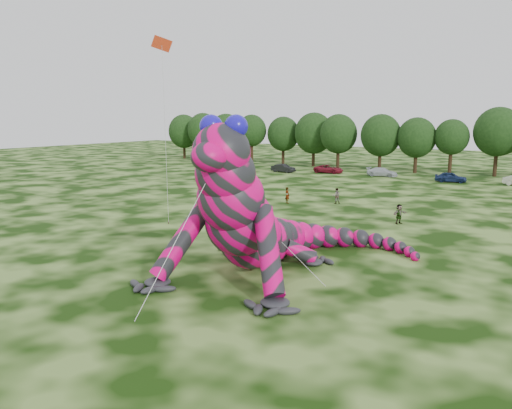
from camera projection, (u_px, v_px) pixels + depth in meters
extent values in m
plane|color=#16330A|center=(245.00, 263.00, 31.28)|extent=(240.00, 240.00, 0.00)
cube|color=red|center=(162.00, 44.00, 36.86)|extent=(1.13, 1.22, 1.17)
cylinder|color=silver|center=(165.00, 140.00, 39.77)|extent=(0.02, 0.02, 14.75)
cylinder|color=#382314|center=(169.00, 222.00, 42.65)|extent=(0.08, 0.08, 0.24)
imported|color=white|center=(243.00, 163.00, 90.00)|extent=(4.22, 2.00, 1.39)
imported|color=black|center=(283.00, 168.00, 81.91)|extent=(4.17, 1.70, 1.35)
imported|color=maroon|center=(329.00, 169.00, 80.77)|extent=(4.80, 2.25, 1.33)
imported|color=silver|center=(382.00, 172.00, 76.29)|extent=(4.66, 1.96, 1.34)
imported|color=navy|center=(451.00, 177.00, 69.46)|extent=(4.43, 2.32, 1.44)
imported|color=gray|center=(399.00, 214.00, 42.51)|extent=(1.15, 1.63, 1.70)
imported|color=gray|center=(336.00, 196.00, 52.37)|extent=(1.01, 0.99, 1.65)
imported|color=gray|center=(287.00, 195.00, 52.55)|extent=(0.75, 0.66, 1.72)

